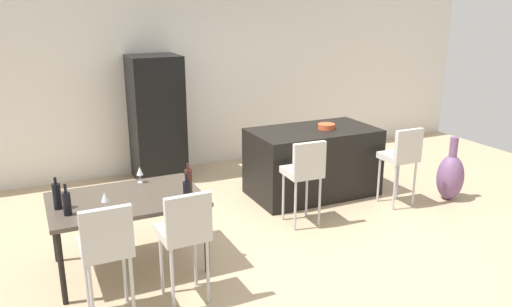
# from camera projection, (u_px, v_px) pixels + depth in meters

# --- Properties ---
(ground_plane) EXTENTS (10.00, 10.00, 0.00)m
(ground_plane) POSITION_uv_depth(u_px,v_px,m) (285.00, 220.00, 6.17)
(ground_plane) COLOR tan
(back_wall) EXTENTS (10.00, 0.12, 2.90)m
(back_wall) POSITION_uv_depth(u_px,v_px,m) (208.00, 75.00, 8.04)
(back_wall) COLOR silver
(back_wall) RESTS_ON ground_plane
(kitchen_island) EXTENTS (1.70, 0.94, 0.92)m
(kitchen_island) POSITION_uv_depth(u_px,v_px,m) (312.00, 162.00, 6.90)
(kitchen_island) COLOR black
(kitchen_island) RESTS_ON ground_plane
(bar_chair_left) EXTENTS (0.42, 0.42, 1.05)m
(bar_chair_left) POSITION_uv_depth(u_px,v_px,m) (305.00, 169.00, 5.83)
(bar_chair_left) COLOR beige
(bar_chair_left) RESTS_ON ground_plane
(bar_chair_middle) EXTENTS (0.40, 0.40, 1.05)m
(bar_chair_middle) POSITION_uv_depth(u_px,v_px,m) (402.00, 154.00, 6.41)
(bar_chair_middle) COLOR beige
(bar_chair_middle) RESTS_ON ground_plane
(dining_table) EXTENTS (1.45, 0.97, 0.74)m
(dining_table) POSITION_uv_depth(u_px,v_px,m) (126.00, 204.00, 4.89)
(dining_table) COLOR #4C4238
(dining_table) RESTS_ON ground_plane
(dining_chair_near) EXTENTS (0.40, 0.40, 1.05)m
(dining_chair_near) POSITION_uv_depth(u_px,v_px,m) (106.00, 245.00, 4.01)
(dining_chair_near) COLOR beige
(dining_chair_near) RESTS_ON ground_plane
(dining_chair_far) EXTENTS (0.41, 0.41, 1.05)m
(dining_chair_far) POSITION_uv_depth(u_px,v_px,m) (185.00, 230.00, 4.28)
(dining_chair_far) COLOR beige
(dining_chair_far) RESTS_ON ground_plane
(wine_bottle_left) EXTENTS (0.07, 0.07, 0.30)m
(wine_bottle_left) POSITION_uv_depth(u_px,v_px,m) (187.00, 192.00, 4.69)
(wine_bottle_left) COLOR black
(wine_bottle_left) RESTS_ON dining_table
(wine_bottle_middle) EXTENTS (0.08, 0.08, 0.30)m
(wine_bottle_middle) POSITION_uv_depth(u_px,v_px,m) (57.00, 196.00, 4.57)
(wine_bottle_middle) COLOR black
(wine_bottle_middle) RESTS_ON dining_table
(wine_bottle_right) EXTENTS (0.07, 0.07, 0.29)m
(wine_bottle_right) POSITION_uv_depth(u_px,v_px,m) (67.00, 203.00, 4.44)
(wine_bottle_right) COLOR black
(wine_bottle_right) RESTS_ON dining_table
(wine_bottle_near) EXTENTS (0.07, 0.07, 0.32)m
(wine_bottle_near) POSITION_uv_depth(u_px,v_px,m) (189.00, 182.00, 4.92)
(wine_bottle_near) COLOR #471E19
(wine_bottle_near) RESTS_ON dining_table
(wine_glass_far) EXTENTS (0.07, 0.07, 0.17)m
(wine_glass_far) POSITION_uv_depth(u_px,v_px,m) (105.00, 197.00, 4.54)
(wine_glass_far) COLOR silver
(wine_glass_far) RESTS_ON dining_table
(wine_glass_end) EXTENTS (0.07, 0.07, 0.17)m
(wine_glass_end) POSITION_uv_depth(u_px,v_px,m) (140.00, 171.00, 5.25)
(wine_glass_end) COLOR silver
(wine_glass_end) RESTS_ON dining_table
(refrigerator) EXTENTS (0.72, 0.68, 1.84)m
(refrigerator) POSITION_uv_depth(u_px,v_px,m) (157.00, 118.00, 7.41)
(refrigerator) COLOR black
(refrigerator) RESTS_ON ground_plane
(fruit_bowl) EXTENTS (0.23, 0.23, 0.07)m
(fruit_bowl) POSITION_uv_depth(u_px,v_px,m) (326.00, 126.00, 6.78)
(fruit_bowl) COLOR #C6512D
(fruit_bowl) RESTS_ON kitchen_island
(floor_vase) EXTENTS (0.35, 0.35, 0.86)m
(floor_vase) POSITION_uv_depth(u_px,v_px,m) (450.00, 176.00, 6.74)
(floor_vase) COLOR #704C75
(floor_vase) RESTS_ON ground_plane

